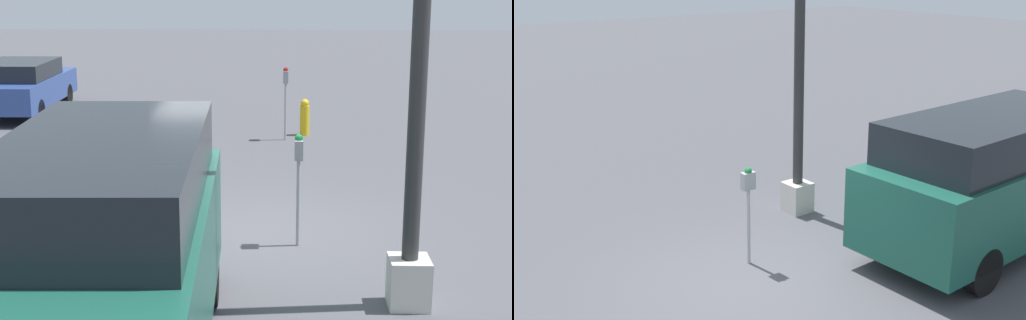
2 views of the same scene
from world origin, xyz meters
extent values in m
plane|color=#4C4C51|center=(0.00, 0.00, 0.00)|extent=(80.00, 80.00, 0.00)
cylinder|color=#9E9EA3|center=(0.38, 0.56, 0.59)|extent=(0.05, 0.05, 1.19)
cube|color=gray|center=(0.38, 0.56, 1.32)|extent=(0.20, 0.11, 0.26)
sphere|color=#14662D|center=(0.38, 0.56, 1.47)|extent=(0.11, 0.11, 0.11)
cube|color=beige|center=(2.30, 1.73, 0.28)|extent=(0.44, 0.44, 0.55)
cylinder|color=#2D2D2D|center=(2.30, 1.73, 3.48)|extent=(0.18, 0.18, 5.86)
cube|color=#195142|center=(3.83, -1.24, 0.95)|extent=(4.84, 2.02, 1.21)
cube|color=black|center=(3.71, -1.24, 1.86)|extent=(3.88, 1.84, 0.63)
cylinder|color=black|center=(5.29, -0.37, 0.34)|extent=(0.69, 0.25, 0.68)
cylinder|color=black|center=(2.32, -0.47, 0.34)|extent=(0.69, 0.25, 0.68)
cylinder|color=black|center=(2.38, -2.11, 0.34)|extent=(0.69, 0.25, 0.68)
camera|label=1|loc=(10.34, 0.31, 3.57)|focal=55.00mm
camera|label=2|loc=(-4.71, -6.60, 4.39)|focal=45.00mm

